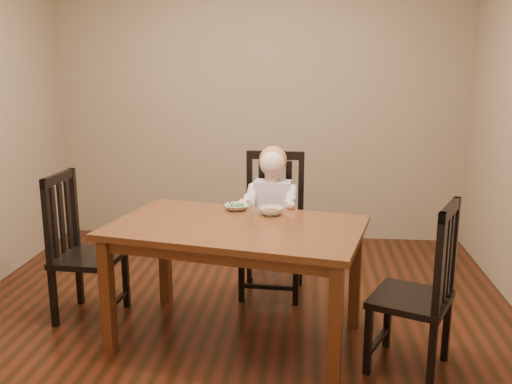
# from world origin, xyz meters

# --- Properties ---
(room) EXTENTS (4.01, 4.01, 2.71)m
(room) POSITION_xyz_m (0.00, 0.00, 1.35)
(room) COLOR #441A0E
(room) RESTS_ON ground
(dining_table) EXTENTS (1.70, 1.23, 0.77)m
(dining_table) POSITION_xyz_m (0.05, -0.22, 0.68)
(dining_table) COLOR #442510
(dining_table) RESTS_ON room
(chair_child) EXTENTS (0.49, 0.47, 1.08)m
(chair_child) POSITION_xyz_m (0.23, 0.59, 0.52)
(chair_child) COLOR black
(chair_child) RESTS_ON room
(chair_left) EXTENTS (0.45, 0.47, 1.02)m
(chair_left) POSITION_xyz_m (-1.05, 0.01, 0.49)
(chair_left) COLOR black
(chair_left) RESTS_ON room
(chair_right) EXTENTS (0.56, 0.57, 1.01)m
(chair_right) POSITION_xyz_m (1.14, -0.50, 0.48)
(chair_right) COLOR black
(chair_right) RESTS_ON room
(toddler) EXTENTS (0.38, 0.47, 0.62)m
(toddler) POSITION_xyz_m (0.23, 0.53, 0.68)
(toddler) COLOR beige
(toddler) RESTS_ON chair_child
(bowl_peas) EXTENTS (0.18, 0.18, 0.04)m
(bowl_peas) POSITION_xyz_m (0.01, 0.12, 0.79)
(bowl_peas) COLOR silver
(bowl_peas) RESTS_ON dining_table
(bowl_veg) EXTENTS (0.18, 0.18, 0.05)m
(bowl_veg) POSITION_xyz_m (0.25, 0.02, 0.79)
(bowl_veg) COLOR silver
(bowl_veg) RESTS_ON dining_table
(fork) EXTENTS (0.08, 0.11, 0.05)m
(fork) POSITION_xyz_m (-0.03, 0.11, 0.81)
(fork) COLOR silver
(fork) RESTS_ON bowl_peas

